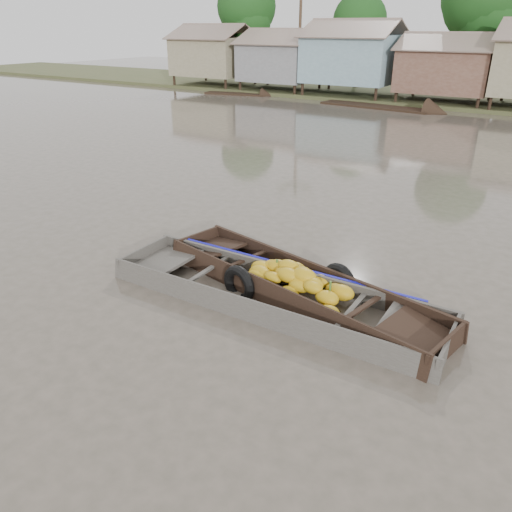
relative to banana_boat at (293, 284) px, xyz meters
The scene contains 3 objects.
ground 1.07m from the banana_boat, 103.66° to the right, with size 120.00×120.00×0.00m, color #4E483C.
banana_boat is the anchor object (origin of this frame).
viewer_boat 0.56m from the banana_boat, 108.58° to the right, with size 6.88×1.92×0.55m.
Camera 1 is at (4.40, -6.90, 5.00)m, focal length 35.00 mm.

